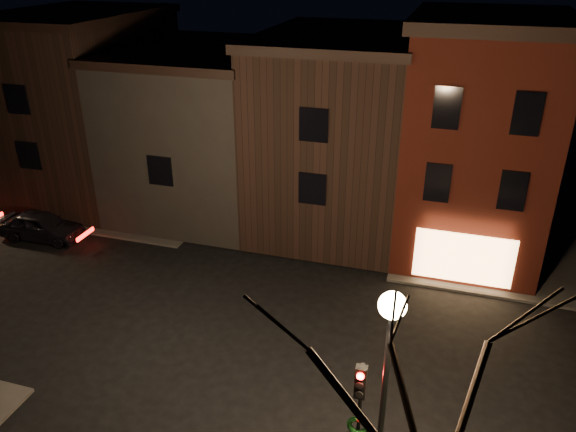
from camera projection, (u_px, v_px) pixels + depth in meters
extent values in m
plane|color=black|center=(235.00, 329.00, 21.19)|extent=(120.00, 120.00, 0.00)
cube|color=#2D2B28|center=(92.00, 131.00, 43.68)|extent=(30.00, 30.00, 0.12)
cube|color=#4C160D|center=(477.00, 143.00, 25.04)|extent=(6.00, 8.00, 10.00)
cube|color=black|center=(496.00, 19.00, 22.77)|extent=(6.50, 8.50, 0.50)
cube|color=#FFBB72|center=(463.00, 258.00, 23.16)|extent=(4.00, 0.12, 2.20)
cube|color=black|center=(339.00, 134.00, 27.84)|extent=(7.00, 10.00, 9.00)
cube|color=black|center=(343.00, 36.00, 25.80)|extent=(7.30, 10.30, 0.40)
cube|color=black|center=(206.00, 131.00, 29.97)|extent=(7.50, 10.00, 8.00)
cube|color=black|center=(200.00, 51.00, 28.15)|extent=(7.80, 10.30, 0.40)
cube|color=black|center=(87.00, 107.00, 31.56)|extent=(7.00, 10.00, 9.50)
cube|color=black|center=(72.00, 14.00, 29.41)|extent=(7.30, 10.30, 0.40)
cylinder|color=black|center=(381.00, 419.00, 13.03)|extent=(0.14, 0.14, 6.00)
sphere|color=#FFD18C|center=(393.00, 305.00, 11.65)|extent=(0.60, 0.60, 0.60)
cylinder|color=black|center=(358.00, 426.00, 14.14)|extent=(0.10, 0.10, 4.00)
cube|color=black|center=(361.00, 382.00, 13.29)|extent=(0.28, 0.22, 0.90)
cylinder|color=#FF0C07|center=(360.00, 376.00, 13.07)|extent=(0.18, 0.06, 0.18)
cylinder|color=black|center=(360.00, 385.00, 13.19)|extent=(0.18, 0.06, 0.18)
cylinder|color=black|center=(359.00, 394.00, 13.31)|extent=(0.18, 0.06, 0.18)
torus|color=#0C380F|center=(358.00, 426.00, 14.02)|extent=(0.58, 0.14, 0.58)
sphere|color=#990C0C|center=(358.00, 420.00, 13.91)|extent=(0.12, 0.12, 0.12)
imported|color=black|center=(42.00, 226.00, 27.45)|extent=(4.21, 1.86, 1.41)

